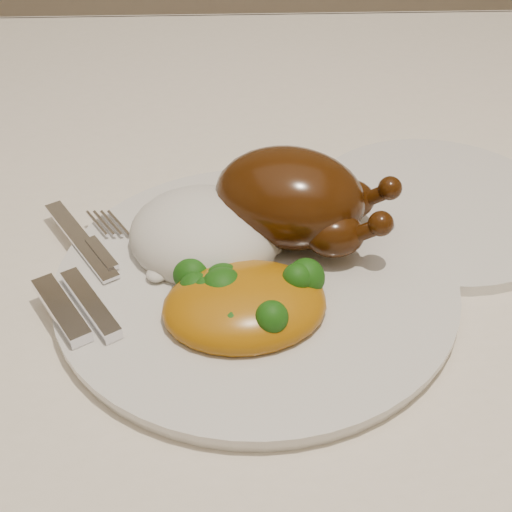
{
  "coord_description": "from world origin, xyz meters",
  "views": [
    {
      "loc": [
        0.09,
        -0.5,
        1.14
      ],
      "look_at": [
        0.1,
        -0.08,
        0.8
      ],
      "focal_mm": 50.0,
      "sensor_mm": 36.0,
      "label": 1
    }
  ],
  "objects_px": {
    "dinner_plate": "(256,283)",
    "roast_chicken": "(294,199)",
    "side_plate": "(437,207)",
    "dining_table": "(144,316)"
  },
  "relations": [
    {
      "from": "side_plate",
      "to": "roast_chicken",
      "type": "relative_size",
      "value": 1.4
    },
    {
      "from": "roast_chicken",
      "to": "side_plate",
      "type": "bearing_deg",
      "value": 37.8
    },
    {
      "from": "dinner_plate",
      "to": "roast_chicken",
      "type": "distance_m",
      "value": 0.07
    },
    {
      "from": "dining_table",
      "to": "side_plate",
      "type": "bearing_deg",
      "value": 3.54
    },
    {
      "from": "side_plate",
      "to": "roast_chicken",
      "type": "xyz_separation_m",
      "value": [
        -0.13,
        -0.05,
        0.04
      ]
    },
    {
      "from": "dinner_plate",
      "to": "roast_chicken",
      "type": "relative_size",
      "value": 1.89
    },
    {
      "from": "dinner_plate",
      "to": "side_plate",
      "type": "bearing_deg",
      "value": 30.64
    },
    {
      "from": "dinner_plate",
      "to": "side_plate",
      "type": "xyz_separation_m",
      "value": [
        0.16,
        0.1,
        -0.0
      ]
    },
    {
      "from": "dinner_plate",
      "to": "roast_chicken",
      "type": "xyz_separation_m",
      "value": [
        0.03,
        0.05,
        0.04
      ]
    },
    {
      "from": "dining_table",
      "to": "side_plate",
      "type": "xyz_separation_m",
      "value": [
        0.27,
        0.02,
        0.11
      ]
    }
  ]
}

